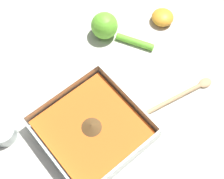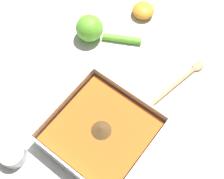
{
  "view_description": "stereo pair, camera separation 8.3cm",
  "coord_description": "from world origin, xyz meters",
  "px_view_note": "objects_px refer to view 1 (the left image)",
  "views": [
    {
      "loc": [
        0.11,
        0.25,
        0.76
      ],
      "look_at": [
        -0.14,
        -0.04,
        0.03
      ],
      "focal_mm": 50.0,
      "sensor_mm": 36.0,
      "label": 1
    },
    {
      "loc": [
        0.17,
        0.19,
        0.76
      ],
      "look_at": [
        -0.14,
        -0.04,
        0.03
      ],
      "focal_mm": 50.0,
      "sensor_mm": 36.0,
      "label": 2
    }
  ],
  "objects_px": {
    "square_dish": "(92,129)",
    "spice_bowl": "(4,133)",
    "wooden_spoon": "(180,96)",
    "lemon_half": "(163,17)",
    "lemon_squeezer": "(107,27)"
  },
  "relations": [
    {
      "from": "square_dish",
      "to": "lemon_squeezer",
      "type": "height_order",
      "value": "lemon_squeezer"
    },
    {
      "from": "lemon_squeezer",
      "to": "lemon_half",
      "type": "relative_size",
      "value": 2.69
    },
    {
      "from": "wooden_spoon",
      "to": "lemon_half",
      "type": "bearing_deg",
      "value": 67.5
    },
    {
      "from": "lemon_squeezer",
      "to": "wooden_spoon",
      "type": "xyz_separation_m",
      "value": [
        -0.02,
        0.29,
        -0.03
      ]
    },
    {
      "from": "spice_bowl",
      "to": "wooden_spoon",
      "type": "xyz_separation_m",
      "value": [
        -0.42,
        0.21,
        -0.01
      ]
    },
    {
      "from": "square_dish",
      "to": "lemon_half",
      "type": "height_order",
      "value": "square_dish"
    },
    {
      "from": "lemon_half",
      "to": "spice_bowl",
      "type": "bearing_deg",
      "value": 1.01
    },
    {
      "from": "square_dish",
      "to": "spice_bowl",
      "type": "xyz_separation_m",
      "value": [
        0.18,
        -0.14,
        -0.0
      ]
    },
    {
      "from": "lemon_half",
      "to": "wooden_spoon",
      "type": "height_order",
      "value": "lemon_half"
    },
    {
      "from": "square_dish",
      "to": "lemon_squeezer",
      "type": "relative_size",
      "value": 1.35
    },
    {
      "from": "spice_bowl",
      "to": "lemon_half",
      "type": "height_order",
      "value": "same"
    },
    {
      "from": "spice_bowl",
      "to": "wooden_spoon",
      "type": "bearing_deg",
      "value": 153.49
    },
    {
      "from": "spice_bowl",
      "to": "lemon_half",
      "type": "xyz_separation_m",
      "value": [
        -0.57,
        -0.01,
        0.0
      ]
    },
    {
      "from": "square_dish",
      "to": "spice_bowl",
      "type": "bearing_deg",
      "value": -37.75
    },
    {
      "from": "spice_bowl",
      "to": "lemon_squeezer",
      "type": "relative_size",
      "value": 0.35
    }
  ]
}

